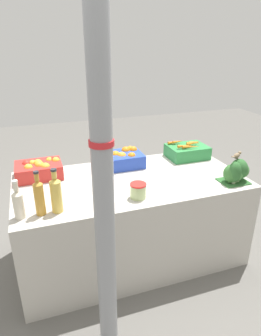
{
  "coord_description": "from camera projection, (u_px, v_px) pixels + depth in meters",
  "views": [
    {
      "loc": [
        -0.72,
        -2.08,
        1.79
      ],
      "look_at": [
        0.0,
        0.0,
        0.85
      ],
      "focal_mm": 32.0,
      "sensor_mm": 36.0,
      "label": 1
    }
  ],
  "objects": [
    {
      "name": "juice_bottle_amber",
      "position": [
        39.0,
        197.0,
        1.9
      ],
      "size": [
        0.06,
        0.06,
        0.3
      ],
      "color": "gold",
      "rests_on": "market_table"
    },
    {
      "name": "support_pole",
      "position": [
        102.0,
        161.0,
        1.45
      ],
      "size": [
        0.12,
        0.12,
        2.51
      ],
      "color": "gray",
      "rests_on": "ground_plane"
    },
    {
      "name": "broccoli_pile",
      "position": [
        236.0,
        171.0,
        2.35
      ],
      "size": [
        0.24,
        0.18,
        0.2
      ],
      "color": "#2D602D",
      "rests_on": "market_table"
    },
    {
      "name": "pickle_jar",
      "position": [
        138.0,
        191.0,
        2.13
      ],
      "size": [
        0.12,
        0.12,
        0.11
      ],
      "color": "#B2C684",
      "rests_on": "market_table"
    },
    {
      "name": "orange_crate",
      "position": [
        121.0,
        158.0,
        2.67
      ],
      "size": [
        0.37,
        0.28,
        0.15
      ],
      "color": "#2847B7",
      "rests_on": "market_table"
    },
    {
      "name": "apple_crate",
      "position": [
        39.0,
        169.0,
        2.46
      ],
      "size": [
        0.37,
        0.28,
        0.15
      ],
      "color": "red",
      "rests_on": "market_table"
    },
    {
      "name": "sparrow_bird",
      "position": [
        237.0,
        155.0,
        2.32
      ],
      "size": [
        0.13,
        0.07,
        0.05
      ],
      "rotation": [
        0.0,
        0.0,
        0.42
      ],
      "color": "#4C3D2D",
      "rests_on": "broccoli_pile"
    },
    {
      "name": "carrot_crate",
      "position": [
        187.0,
        151.0,
        2.87
      ],
      "size": [
        0.37,
        0.28,
        0.16
      ],
      "color": "#2D8442",
      "rests_on": "market_table"
    },
    {
      "name": "ground_plane",
      "position": [
        130.0,
        254.0,
        2.73
      ],
      "size": [
        10.0,
        10.0,
        0.0
      ],
      "primitive_type": "plane",
      "color": "#605E59"
    },
    {
      "name": "market_table",
      "position": [
        130.0,
        219.0,
        2.58
      ],
      "size": [
        1.84,
        0.93,
        0.75
      ],
      "primitive_type": "cube",
      "color": "#B7B2A8",
      "rests_on": "ground_plane"
    },
    {
      "name": "juice_bottle_golden",
      "position": [
        56.0,
        194.0,
        1.93
      ],
      "size": [
        0.07,
        0.07,
        0.31
      ],
      "color": "gold",
      "rests_on": "market_table"
    },
    {
      "name": "juice_bottle_cloudy",
      "position": [
        18.0,
        203.0,
        1.87
      ],
      "size": [
        0.07,
        0.07,
        0.26
      ],
      "color": "beige",
      "rests_on": "market_table"
    }
  ]
}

